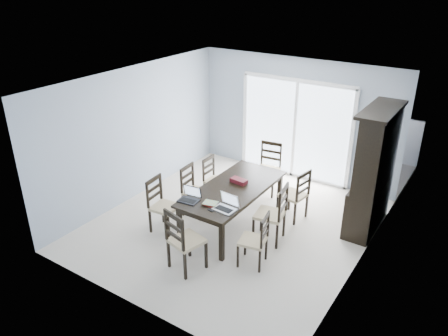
{
  "coord_description": "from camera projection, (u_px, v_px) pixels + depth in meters",
  "views": [
    {
      "loc": [
        3.58,
        -5.74,
        4.24
      ],
      "look_at": [
        -0.19,
        0.0,
        1.07
      ],
      "focal_mm": 35.0,
      "sensor_mm": 36.0,
      "label": 1
    }
  ],
  "objects": [
    {
      "name": "back_wall",
      "position": [
        296.0,
        119.0,
        9.27
      ],
      "size": [
        4.5,
        0.02,
        2.6
      ],
      "primitive_type": "cube",
      "color": "#8F9BAB",
      "rests_on": "floor"
    },
    {
      "name": "chair_left_far",
      "position": [
        213.0,
        174.0,
        8.56
      ],
      "size": [
        0.4,
        0.39,
        1.02
      ],
      "rotation": [
        0.0,
        0.0,
        -1.58
      ],
      "color": "black",
      "rests_on": "floor"
    },
    {
      "name": "chair_right_far",
      "position": [
        298.0,
        190.0,
        7.83
      ],
      "size": [
        0.5,
        0.49,
        1.13
      ],
      "rotation": [
        0.0,
        0.0,
        1.41
      ],
      "color": "black",
      "rests_on": "floor"
    },
    {
      "name": "sliding_door",
      "position": [
        295.0,
        129.0,
        9.34
      ],
      "size": [
        2.52,
        0.05,
        2.18
      ],
      "color": "silver",
      "rests_on": "floor"
    },
    {
      "name": "china_hutch",
      "position": [
        373.0,
        172.0,
        7.41
      ],
      "size": [
        0.5,
        1.38,
        2.2
      ],
      "color": "black",
      "rests_on": "floor"
    },
    {
      "name": "chair_right_mid",
      "position": [
        276.0,
        208.0,
        7.17
      ],
      "size": [
        0.54,
        0.52,
        1.21
      ],
      "rotation": [
        0.0,
        0.0,
        1.74
      ],
      "color": "black",
      "rests_on": "floor"
    },
    {
      "name": "chair_left_mid",
      "position": [
        192.0,
        185.0,
        8.06
      ],
      "size": [
        0.45,
        0.44,
        1.1
      ],
      "rotation": [
        0.0,
        0.0,
        -1.51
      ],
      "color": "black",
      "rests_on": "floor"
    },
    {
      "name": "floor",
      "position": [
        233.0,
        224.0,
        7.92
      ],
      "size": [
        5.0,
        5.0,
        0.0
      ],
      "primitive_type": "plane",
      "color": "beige",
      "rests_on": "ground"
    },
    {
      "name": "cell_phone",
      "position": [
        211.0,
        210.0,
        6.87
      ],
      "size": [
        0.12,
        0.07,
        0.01
      ],
      "primitive_type": "cube",
      "rotation": [
        0.0,
        0.0,
        -0.24
      ],
      "color": "black",
      "rests_on": "dining_table"
    },
    {
      "name": "railing",
      "position": [
        327.0,
        127.0,
        11.1
      ],
      "size": [
        4.5,
        0.06,
        1.1
      ],
      "primitive_type": "cube",
      "color": "#99999E",
      "rests_on": "balcony"
    },
    {
      "name": "chair_end_near",
      "position": [
        181.0,
        235.0,
        6.45
      ],
      "size": [
        0.55,
        0.56,
        1.2
      ],
      "rotation": [
        0.0,
        0.0,
        -0.24
      ],
      "color": "black",
      "rests_on": "floor"
    },
    {
      "name": "book_stack",
      "position": [
        210.0,
        203.0,
        7.05
      ],
      "size": [
        0.26,
        0.22,
        0.04
      ],
      "rotation": [
        0.0,
        0.0,
        0.08
      ],
      "color": "maroon",
      "rests_on": "dining_table"
    },
    {
      "name": "wall_right",
      "position": [
        366.0,
        193.0,
        6.25
      ],
      "size": [
        0.02,
        5.0,
        2.6
      ],
      "primitive_type": "cube",
      "color": "#8F9BAB",
      "rests_on": "floor"
    },
    {
      "name": "dining_table",
      "position": [
        233.0,
        191.0,
        7.63
      ],
      "size": [
        1.0,
        2.2,
        0.75
      ],
      "color": "black",
      "rests_on": "floor"
    },
    {
      "name": "chair_left_near",
      "position": [
        160.0,
        199.0,
        7.54
      ],
      "size": [
        0.47,
        0.46,
        1.13
      ],
      "rotation": [
        0.0,
        0.0,
        -1.48
      ],
      "color": "black",
      "rests_on": "floor"
    },
    {
      "name": "game_box",
      "position": [
        239.0,
        181.0,
        7.75
      ],
      "size": [
        0.31,
        0.18,
        0.08
      ],
      "primitive_type": "cube",
      "rotation": [
        0.0,
        0.0,
        -0.09
      ],
      "color": "#460E11",
      "rests_on": "dining_table"
    },
    {
      "name": "balcony",
      "position": [
        310.0,
        161.0,
        10.59
      ],
      "size": [
        4.5,
        2.0,
        0.1
      ],
      "primitive_type": "cube",
      "color": "gray",
      "rests_on": "ground"
    },
    {
      "name": "chair_right_near",
      "position": [
        258.0,
        235.0,
        6.62
      ],
      "size": [
        0.47,
        0.46,
        1.03
      ],
      "rotation": [
        0.0,
        0.0,
        1.78
      ],
      "color": "black",
      "rests_on": "floor"
    },
    {
      "name": "laptop_dark",
      "position": [
        188.0,
        198.0,
        7.13
      ],
      "size": [
        0.35,
        0.27,
        0.23
      ],
      "rotation": [
        0.0,
        0.0,
        0.12
      ],
      "color": "black",
      "rests_on": "dining_table"
    },
    {
      "name": "chair_end_far",
      "position": [
        269.0,
        162.0,
        8.88
      ],
      "size": [
        0.51,
        0.52,
        1.2
      ],
      "rotation": [
        0.0,
        0.0,
        3.27
      ],
      "color": "black",
      "rests_on": "floor"
    },
    {
      "name": "wall_left",
      "position": [
        136.0,
        133.0,
        8.49
      ],
      "size": [
        0.02,
        5.0,
        2.6
      ],
      "primitive_type": "cube",
      "color": "#8F9BAB",
      "rests_on": "floor"
    },
    {
      "name": "laptop_silver",
      "position": [
        224.0,
        207.0,
        6.87
      ],
      "size": [
        0.37,
        0.27,
        0.24
      ],
      "rotation": [
        0.0,
        0.0,
        -0.07
      ],
      "color": "silver",
      "rests_on": "dining_table"
    },
    {
      "name": "hot_tub",
      "position": [
        287.0,
        138.0,
        10.61
      ],
      "size": [
        1.9,
        1.74,
        0.9
      ],
      "rotation": [
        0.0,
        0.0,
        -0.12
      ],
      "color": "brown",
      "rests_on": "balcony"
    },
    {
      "name": "ceiling",
      "position": [
        234.0,
        82.0,
        6.83
      ],
      "size": [
        5.0,
        5.0,
        0.0
      ],
      "primitive_type": "plane",
      "rotation": [
        3.14,
        0.0,
        0.0
      ],
      "color": "white",
      "rests_on": "back_wall"
    }
  ]
}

